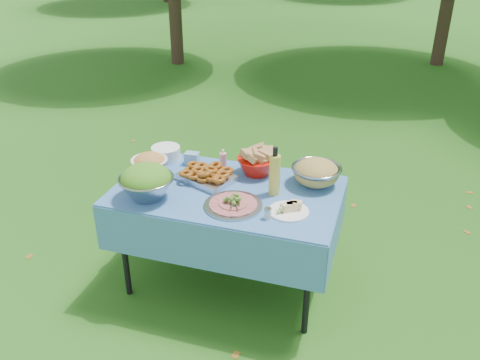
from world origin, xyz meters
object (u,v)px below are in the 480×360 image
(picnic_table, at_px, (227,238))
(plate_stack, at_px, (166,153))
(charcuterie_platter, at_px, (233,200))
(pasta_bowl_steel, at_px, (316,172))
(salad_bowl, at_px, (146,182))
(oil_bottle, at_px, (275,171))
(bread_bowl, at_px, (257,162))

(picnic_table, xyz_separation_m, plate_stack, (-0.58, 0.31, 0.43))
(picnic_table, relative_size, charcuterie_platter, 4.02)
(pasta_bowl_steel, bearing_deg, salad_bowl, -152.94)
(picnic_table, xyz_separation_m, charcuterie_platter, (0.11, -0.19, 0.42))
(plate_stack, distance_m, charcuterie_platter, 0.85)
(oil_bottle, bearing_deg, picnic_table, -172.24)
(bread_bowl, height_order, oil_bottle, oil_bottle)
(bread_bowl, xyz_separation_m, pasta_bowl_steel, (0.42, -0.03, -0.00))
(picnic_table, distance_m, charcuterie_platter, 0.47)
(plate_stack, relative_size, bread_bowl, 0.77)
(bread_bowl, height_order, charcuterie_platter, bread_bowl)
(picnic_table, distance_m, salad_bowl, 0.71)
(salad_bowl, distance_m, pasta_bowl_steel, 1.11)
(picnic_table, bearing_deg, charcuterie_platter, -60.38)
(salad_bowl, relative_size, bread_bowl, 1.27)
(charcuterie_platter, bearing_deg, bread_bowl, 88.09)
(plate_stack, distance_m, pasta_bowl_steel, 1.12)
(picnic_table, height_order, salad_bowl, salad_bowl)
(plate_stack, bearing_deg, bread_bowl, -2.53)
(salad_bowl, bearing_deg, pasta_bowl_steel, 27.06)
(plate_stack, xyz_separation_m, oil_bottle, (0.88, -0.27, 0.12))
(picnic_table, distance_m, oil_bottle, 0.63)
(pasta_bowl_steel, distance_m, charcuterie_platter, 0.62)
(picnic_table, bearing_deg, oil_bottle, 7.76)
(pasta_bowl_steel, bearing_deg, oil_bottle, -137.36)
(salad_bowl, xyz_separation_m, pasta_bowl_steel, (0.99, 0.50, -0.03))
(bread_bowl, bearing_deg, pasta_bowl_steel, -3.79)
(picnic_table, xyz_separation_m, salad_bowl, (-0.45, -0.25, 0.49))
(bread_bowl, xyz_separation_m, oil_bottle, (0.18, -0.24, 0.07))
(picnic_table, xyz_separation_m, oil_bottle, (0.31, 0.04, 0.54))
(plate_stack, bearing_deg, picnic_table, -28.64)
(pasta_bowl_steel, height_order, charcuterie_platter, pasta_bowl_steel)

